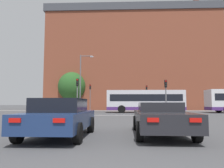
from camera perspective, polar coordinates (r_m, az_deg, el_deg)
stop_line_strip at (r=22.86m, az=1.66°, el=-8.16°), size 7.23×0.30×0.01m
far_pavement at (r=38.05m, az=1.93°, el=-6.97°), size 68.04×2.50×0.01m
brick_civic_building at (r=47.99m, az=5.23°, el=6.05°), size 35.33×12.48×23.19m
car_saloon_left at (r=8.20m, az=-13.37°, el=-8.37°), size 2.09×4.35×1.38m
car_roadster_right at (r=8.69m, az=12.50°, el=-8.65°), size 2.08×4.97×1.24m
bus_crossing_lead at (r=29.72m, az=8.63°, el=-4.35°), size 10.21×2.72×2.98m
traffic_light_far_right at (r=37.69m, az=9.06°, el=-2.53°), size 0.26×0.31×4.31m
traffic_light_near_left at (r=23.93m, az=-9.05°, el=-1.63°), size 0.26×0.31×3.92m
traffic_light_far_left at (r=37.47m, az=-5.73°, el=-2.41°), size 0.26×0.31×4.47m
traffic_light_near_right at (r=23.77m, az=13.90°, el=-1.82°), size 0.26×0.31×3.72m
street_lamp_junction at (r=30.12m, az=-7.74°, el=1.65°), size 1.88×0.36×7.91m
pedestrian_waiting at (r=39.01m, az=-9.32°, el=-5.48°), size 0.42×0.26×1.63m
tree_by_building at (r=42.15m, az=-10.45°, el=-0.61°), size 5.18×5.18×7.22m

